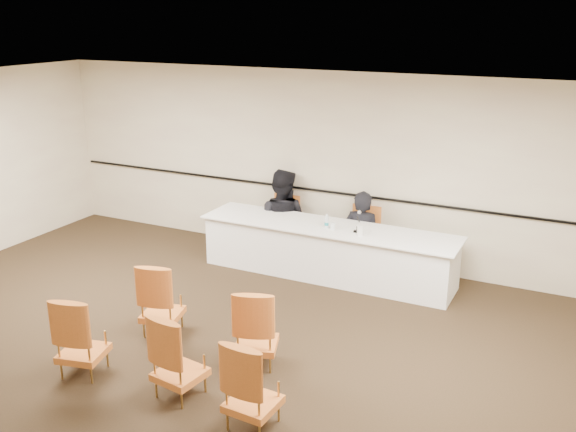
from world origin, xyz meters
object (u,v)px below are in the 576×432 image
Objects in this scene: aud_chair_front_right at (256,326)px; coffee_cup at (360,231)px; panelist_main_chair at (362,238)px; panel_table at (327,251)px; panelist_second_chair at (282,225)px; water_bottle at (327,221)px; aud_chair_back_left at (82,335)px; panelist_main at (361,242)px; aud_chair_front_left at (162,298)px; aud_chair_back_right at (253,383)px; drinking_glass at (333,226)px; microphone at (357,223)px; aud_chair_back_mid at (179,355)px; panelist_second at (282,224)px.

coffee_cup is at bearing 63.71° from aud_chair_front_right.
coffee_cup is at bearing -72.32° from panelist_main_chair.
panelist_main_chair is (0.33, 0.58, 0.08)m from panel_table.
water_bottle is at bearing -30.98° from panelist_second_chair.
aud_chair_back_left is (-1.68, -4.33, 0.00)m from panelist_main_chair.
water_bottle is (0.01, -0.07, 0.50)m from panel_table.
panelist_main_chair and aud_chair_back_left have the same top height.
panelist_main is 3.49m from aud_chair_front_left.
aud_chair_front_left is at bearing -114.38° from water_bottle.
aud_chair_front_right reaches higher than coffee_cup.
water_bottle is 3.81m from aud_chair_back_right.
panelist_main_chair is at bearing 50.84° from aud_chair_front_left.
panelist_second_chair is 1.42m from drinking_glass.
aud_chair_front_right is at bearing 120.39° from aud_chair_back_right.
aud_chair_front_left is (-1.62, -2.52, -0.46)m from microphone.
coffee_cup reaches higher than panel_table.
water_bottle is (-0.33, -0.65, 0.42)m from panelist_main_chair.
aud_chair_back_mid is at bearing -91.86° from panel_table.
panelist_second_chair is (-1.07, 0.58, 0.08)m from panel_table.
panelist_second_chair and aud_chair_back_mid have the same top height.
aud_chair_front_left and aud_chair_back_right have the same top height.
aud_chair_front_left is (-0.07, -3.17, 0.00)m from panelist_second_chair.
aud_chair_back_left and aud_chair_back_right have the same top height.
panel_table is 0.76m from coffee_cup.
water_bottle is at bearing 95.71° from aud_chair_back_mid.
aud_chair_back_left is at bearing -177.11° from aud_chair_back_right.
aud_chair_back_mid is at bearing -134.54° from aud_chair_front_right.
water_bottle is at bearing 105.46° from aud_chair_back_right.
microphone is 1.37× the size of water_bottle.
aud_chair_back_mid is at bearing -7.98° from aud_chair_back_left.
microphone reaches higher than aud_chair_front_left.
panelist_main_chair is 0.81m from microphone.
water_bottle reaches higher than panelist_second_chair.
panel_table is 1.22m from panelist_second.
microphone is (0.15, -0.64, 0.53)m from panelist_main.
aud_chair_front_left is 2.27m from aud_chair_back_right.
aud_chair_back_left is (-1.63, -1.02, 0.00)m from aud_chair_front_right.
aud_chair_back_mid is at bearing -94.03° from drinking_glass.
coffee_cup is at bearing 105.04° from panelist_main.
aud_chair_back_mid is (1.01, -1.05, 0.00)m from aud_chair_front_left.
panelist_second is 1.97× the size of aud_chair_back_left.
water_bottle is 0.13m from drinking_glass.
aud_chair_back_left and aud_chair_back_mid have the same top height.
panelist_second_chair is 1.00× the size of aud_chair_front_right.
aud_chair_back_mid is (-0.61, -3.57, -0.46)m from microphone.
water_bottle reaches higher than panel_table.
panelist_second is 1.32m from water_bottle.
aud_chair_front_left is 1.00× the size of aud_chair_back_left.
panelist_second_chair is (-1.40, 0.00, 0.07)m from panelist_main.
water_bottle is 2.12× the size of drinking_glass.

